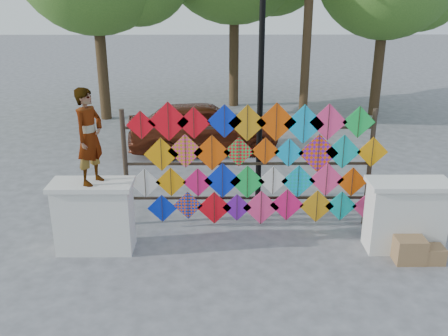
{
  "coord_description": "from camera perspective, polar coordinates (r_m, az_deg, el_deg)",
  "views": [
    {
      "loc": [
        -0.51,
        -8.0,
        4.41
      ],
      "look_at": [
        -0.45,
        0.6,
        1.24
      ],
      "focal_mm": 40.0,
      "sensor_mm": 36.0,
      "label": 1
    }
  ],
  "objects": [
    {
      "name": "kite_rack",
      "position": [
        9.31,
        3.5,
        0.31
      ],
      "size": [
        4.93,
        0.24,
        2.46
      ],
      "color": "#2F241A",
      "rests_on": "ground"
    },
    {
      "name": "parapet_left",
      "position": [
        8.94,
        -14.61,
        -5.36
      ],
      "size": [
        1.4,
        0.65,
        1.28
      ],
      "color": "silver",
      "rests_on": "ground"
    },
    {
      "name": "parapet_right",
      "position": [
        9.24,
        20.05,
        -5.09
      ],
      "size": [
        1.4,
        0.65,
        1.28
      ],
      "color": "silver",
      "rests_on": "ground"
    },
    {
      "name": "ground",
      "position": [
        9.16,
        2.87,
        -8.59
      ],
      "size": [
        80.0,
        80.0,
        0.0
      ],
      "primitive_type": "plane",
      "color": "gray",
      "rests_on": "ground"
    },
    {
      "name": "cardboard_box_far",
      "position": [
        9.21,
        22.77,
        -9.08
      ],
      "size": [
        0.35,
        0.32,
        0.29
      ],
      "primitive_type": "cube",
      "color": "#8E6545",
      "rests_on": "ground"
    },
    {
      "name": "lamppost",
      "position": [
        10.18,
        4.23,
        10.46
      ],
      "size": [
        0.28,
        0.28,
        4.46
      ],
      "color": "black",
      "rests_on": "ground"
    },
    {
      "name": "vendor_woman",
      "position": [
        8.42,
        -15.13,
        3.49
      ],
      "size": [
        0.59,
        0.69,
        1.61
      ],
      "primitive_type": "imported",
      "rotation": [
        0.0,
        0.0,
        1.15
      ],
      "color": "#99999E",
      "rests_on": "parapet_left"
    },
    {
      "name": "sedan",
      "position": [
        13.87,
        -2.38,
        4.74
      ],
      "size": [
        4.35,
        2.29,
        1.41
      ],
      "primitive_type": "imported",
      "rotation": [
        0.0,
        0.0,
        1.72
      ],
      "color": "#501D0D",
      "rests_on": "ground"
    },
    {
      "name": "cardboard_box_near",
      "position": [
        9.07,
        20.34,
        -8.66
      ],
      "size": [
        0.49,
        0.44,
        0.44
      ],
      "primitive_type": "cube",
      "color": "#8E6545",
      "rests_on": "ground"
    }
  ]
}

